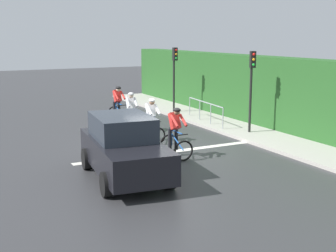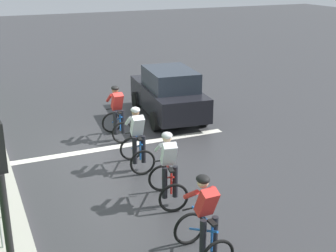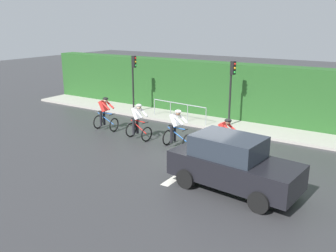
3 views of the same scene
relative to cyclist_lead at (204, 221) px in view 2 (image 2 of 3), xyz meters
The scene contains 8 objects.
ground_plane 5.76m from the cyclist_lead, 93.01° to the right, with size 80.00×80.00×0.00m, color #333335.
road_marking_stop_line 6.01m from the cyclist_lead, 92.89° to the right, with size 7.00×0.30×0.01m, color silver.
cyclist_lead is the anchor object (origin of this frame).
cyclist_second 2.27m from the cyclist_lead, 97.39° to the right, with size 0.84×1.17×1.66m.
cyclist_mid 4.32m from the cyclist_lead, 94.22° to the right, with size 0.75×1.12×1.66m.
cyclist_fourth 6.66m from the cyclist_lead, 94.57° to the right, with size 0.69×1.09×1.66m.
car_black 8.41m from the cyclist_lead, 109.69° to the right, with size 2.21×4.26×1.76m.
traffic_light_far_junction 3.69m from the cyclist_lead, 12.55° to the left, with size 0.21×0.31×3.34m.
Camera 2 is at (3.83, 12.03, 5.14)m, focal length 49.43 mm.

